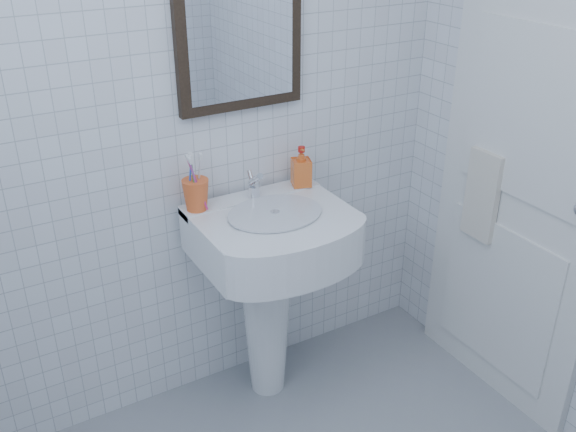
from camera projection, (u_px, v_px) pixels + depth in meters
wall_back at (191, 113)px, 2.37m from camera, size 2.20×0.02×2.50m
washbasin at (269, 272)px, 2.59m from camera, size 0.59×0.43×0.91m
faucet at (254, 186)px, 2.52m from camera, size 0.05×0.11×0.12m
toothbrush_cup at (196, 195)px, 2.42m from camera, size 0.12×0.12×0.12m
soap_dispenser at (301, 166)px, 2.61m from camera, size 0.10×0.10×0.17m
wall_mirror at (239, 25)px, 2.31m from camera, size 0.50×0.04×0.62m
bathroom_door at (522, 177)px, 2.46m from camera, size 0.04×0.80×2.00m
towel_ring at (492, 154)px, 2.55m from camera, size 0.01×0.18×0.18m
hand_towel at (482, 196)px, 2.62m from camera, size 0.03×0.16×0.38m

